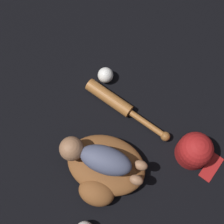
% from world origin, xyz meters
% --- Properties ---
extents(ground_plane, '(6.00, 6.00, 0.00)m').
position_xyz_m(ground_plane, '(0.00, 0.00, 0.00)').
color(ground_plane, black).
extents(baseball_glove, '(0.41, 0.37, 0.09)m').
position_xyz_m(baseball_glove, '(0.04, -0.03, 0.05)').
color(baseball_glove, brown).
rests_on(baseball_glove, ground).
extents(baby_figure, '(0.37, 0.19, 0.10)m').
position_xyz_m(baby_figure, '(0.07, -0.06, 0.14)').
color(baby_figure, '#4C516B').
rests_on(baby_figure, baseball_glove).
extents(baseball_bat, '(0.40, 0.29, 0.06)m').
position_xyz_m(baseball_bat, '(-0.00, -0.34, 0.03)').
color(baseball_bat, '#9E602D').
rests_on(baseball_bat, ground).
extents(baseball, '(0.08, 0.08, 0.08)m').
position_xyz_m(baseball, '(0.07, -0.49, 0.04)').
color(baseball, white).
rests_on(baseball, ground).
extents(baseball_cap, '(0.22, 0.21, 0.15)m').
position_xyz_m(baseball_cap, '(-0.35, -0.13, 0.06)').
color(baseball_cap, maroon).
rests_on(baseball_cap, ground).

